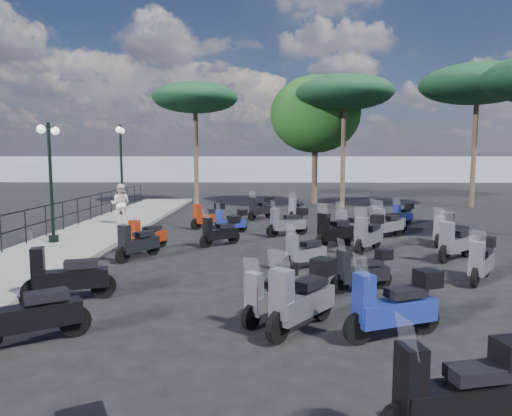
{
  "coord_description": "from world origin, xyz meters",
  "views": [
    {
      "loc": [
        -0.14,
        -12.17,
        2.92
      ],
      "look_at": [
        -0.43,
        3.21,
        1.2
      ],
      "focal_mm": 32.0,
      "sensor_mm": 36.0,
      "label": 1
    }
  ],
  "objects_px": {
    "scooter_10": "(288,222)",
    "scooter_28": "(388,225)",
    "scooter_14": "(304,253)",
    "broadleaf_tree": "(315,115)",
    "scooter_1": "(67,277)",
    "pine_1": "(478,84)",
    "scooter_29": "(385,222)",
    "scooter_27": "(456,243)",
    "pine_0": "(344,93)",
    "lamp_post_2": "(121,164)",
    "scooter_22": "(334,232)",
    "scooter_2": "(137,243)",
    "scooter_15": "(369,235)",
    "scooter_9": "(221,232)",
    "scooter_23": "(403,215)",
    "scooter_5": "(208,216)",
    "scooter_17": "(261,208)",
    "scooter_0": "(28,314)",
    "scooter_13": "(363,271)",
    "scooter_12": "(459,393)",
    "scooter_11": "(296,210)",
    "scooter_3": "(146,237)",
    "scooter_16": "(352,227)",
    "scooter_8": "(271,295)",
    "scooter_19": "(394,306)",
    "scooter_21": "(443,230)",
    "pedestrian_far": "(120,204)",
    "scooter_4": "(231,222)",
    "scooter_7": "(303,298)",
    "pine_2": "(195,98)"
  },
  "relations": [
    {
      "from": "scooter_1",
      "to": "scooter_13",
      "type": "relative_size",
      "value": 1.23
    },
    {
      "from": "scooter_2",
      "to": "scooter_13",
      "type": "xyz_separation_m",
      "value": [
        5.78,
        -2.99,
        -0.02
      ]
    },
    {
      "from": "scooter_23",
      "to": "scooter_16",
      "type": "bearing_deg",
      "value": 98.97
    },
    {
      "from": "lamp_post_2",
      "to": "scooter_22",
      "type": "bearing_deg",
      "value": -49.25
    },
    {
      "from": "scooter_16",
      "to": "pine_2",
      "type": "bearing_deg",
      "value": -3.25
    },
    {
      "from": "scooter_27",
      "to": "pine_0",
      "type": "distance_m",
      "value": 14.83
    },
    {
      "from": "scooter_12",
      "to": "scooter_21",
      "type": "xyz_separation_m",
      "value": [
        3.96,
        10.66,
        -0.02
      ]
    },
    {
      "from": "scooter_0",
      "to": "scooter_2",
      "type": "xyz_separation_m",
      "value": [
        0.04,
        5.99,
        -0.03
      ]
    },
    {
      "from": "scooter_2",
      "to": "scooter_15",
      "type": "relative_size",
      "value": 0.97
    },
    {
      "from": "scooter_11",
      "to": "scooter_15",
      "type": "height_order",
      "value": "scooter_15"
    },
    {
      "from": "scooter_14",
      "to": "scooter_23",
      "type": "height_order",
      "value": "scooter_14"
    },
    {
      "from": "scooter_23",
      "to": "scooter_19",
      "type": "bearing_deg",
      "value": 118.78
    },
    {
      "from": "pedestrian_far",
      "to": "scooter_13",
      "type": "xyz_separation_m",
      "value": [
        8.17,
        -9.05,
        -0.53
      ]
    },
    {
      "from": "scooter_5",
      "to": "scooter_23",
      "type": "relative_size",
      "value": 1.11
    },
    {
      "from": "scooter_7",
      "to": "broadleaf_tree",
      "type": "bearing_deg",
      "value": -58.74
    },
    {
      "from": "scooter_2",
      "to": "scooter_3",
      "type": "height_order",
      "value": "scooter_2"
    },
    {
      "from": "scooter_10",
      "to": "scooter_16",
      "type": "relative_size",
      "value": 1.01
    },
    {
      "from": "scooter_1",
      "to": "pine_1",
      "type": "relative_size",
      "value": 0.21
    },
    {
      "from": "lamp_post_2",
      "to": "scooter_23",
      "type": "distance_m",
      "value": 13.26
    },
    {
      "from": "scooter_27",
      "to": "pine_1",
      "type": "relative_size",
      "value": 0.18
    },
    {
      "from": "scooter_9",
      "to": "scooter_15",
      "type": "bearing_deg",
      "value": -141.8
    },
    {
      "from": "scooter_7",
      "to": "scooter_13",
      "type": "bearing_deg",
      "value": -85.1
    },
    {
      "from": "scooter_3",
      "to": "scooter_2",
      "type": "bearing_deg",
      "value": 125.05
    },
    {
      "from": "scooter_2",
      "to": "scooter_29",
      "type": "height_order",
      "value": "scooter_29"
    },
    {
      "from": "scooter_8",
      "to": "scooter_15",
      "type": "xyz_separation_m",
      "value": [
        3.1,
        5.98,
        0.08
      ]
    },
    {
      "from": "pedestrian_far",
      "to": "scooter_21",
      "type": "height_order",
      "value": "pedestrian_far"
    },
    {
      "from": "scooter_8",
      "to": "scooter_19",
      "type": "distance_m",
      "value": 2.14
    },
    {
      "from": "scooter_0",
      "to": "scooter_22",
      "type": "relative_size",
      "value": 1.06
    },
    {
      "from": "scooter_14",
      "to": "scooter_28",
      "type": "relative_size",
      "value": 0.89
    },
    {
      "from": "scooter_10",
      "to": "scooter_28",
      "type": "distance_m",
      "value": 3.6
    },
    {
      "from": "scooter_17",
      "to": "scooter_23",
      "type": "bearing_deg",
      "value": -157.39
    },
    {
      "from": "scooter_12",
      "to": "scooter_16",
      "type": "height_order",
      "value": "scooter_16"
    },
    {
      "from": "scooter_0",
      "to": "scooter_5",
      "type": "height_order",
      "value": "scooter_0"
    },
    {
      "from": "scooter_3",
      "to": "pine_0",
      "type": "height_order",
      "value": "pine_0"
    },
    {
      "from": "scooter_21",
      "to": "scooter_29",
      "type": "distance_m",
      "value": 2.53
    },
    {
      "from": "lamp_post_2",
      "to": "broadleaf_tree",
      "type": "bearing_deg",
      "value": 24.13
    },
    {
      "from": "scooter_21",
      "to": "pine_1",
      "type": "xyz_separation_m",
      "value": [
        6.17,
        11.71,
        6.56
      ]
    },
    {
      "from": "scooter_5",
      "to": "scooter_27",
      "type": "xyz_separation_m",
      "value": [
        7.75,
        -5.7,
        0.0
      ]
    },
    {
      "from": "scooter_14",
      "to": "broadleaf_tree",
      "type": "height_order",
      "value": "broadleaf_tree"
    },
    {
      "from": "lamp_post_2",
      "to": "scooter_11",
      "type": "relative_size",
      "value": 2.79
    },
    {
      "from": "scooter_9",
      "to": "scooter_28",
      "type": "bearing_deg",
      "value": -116.14
    },
    {
      "from": "scooter_13",
      "to": "scooter_12",
      "type": "bearing_deg",
      "value": 157.81
    },
    {
      "from": "scooter_5",
      "to": "scooter_10",
      "type": "xyz_separation_m",
      "value": [
        3.18,
        -1.8,
        0.01
      ]
    },
    {
      "from": "scooter_10",
      "to": "scooter_29",
      "type": "xyz_separation_m",
      "value": [
        3.74,
        0.51,
        -0.03
      ]
    },
    {
      "from": "scooter_4",
      "to": "scooter_8",
      "type": "xyz_separation_m",
      "value": [
        1.41,
        -9.29,
        0.02
      ]
    },
    {
      "from": "scooter_17",
      "to": "broadleaf_tree",
      "type": "bearing_deg",
      "value": -74.49
    },
    {
      "from": "pedestrian_far",
      "to": "pine_1",
      "type": "relative_size",
      "value": 0.2
    },
    {
      "from": "pine_2",
      "to": "scooter_12",
      "type": "bearing_deg",
      "value": -75.43
    },
    {
      "from": "scooter_12",
      "to": "pine_1",
      "type": "distance_m",
      "value": 25.41
    },
    {
      "from": "scooter_21",
      "to": "scooter_23",
      "type": "bearing_deg",
      "value": -53.87
    }
  ]
}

